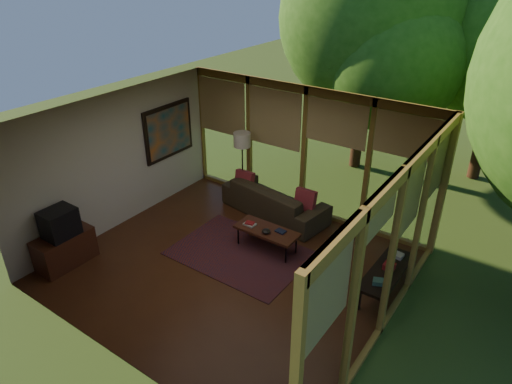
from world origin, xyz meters
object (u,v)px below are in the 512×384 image
Objects in this scene: media_cabinet at (65,249)px; side_console at (382,271)px; sofa at (275,200)px; coffee_table at (267,231)px; television at (59,223)px; floor_lamp at (242,144)px.

media_cabinet is 0.71× the size of side_console.
sofa is 1.31m from coffee_table.
sofa is at bearing 59.61° from media_cabinet.
television reaches higher than media_cabinet.
side_console is at bearing 26.98° from media_cabinet.
media_cabinet is 0.83× the size of coffee_table.
sofa is 1.93× the size of coffee_table.
television is 3.84m from floor_lamp.
media_cabinet is at bearing -109.37° from floor_lamp.
floor_lamp reaches higher than side_console.
television is (0.02, 0.00, 0.55)m from media_cabinet.
coffee_table is (1.42, -1.18, -1.01)m from floor_lamp.
floor_lamp is 3.90m from side_console.
floor_lamp is (1.26, 3.60, 1.11)m from media_cabinet.
sofa is at bearing -0.40° from floor_lamp.
side_console is at bearing 1.63° from coffee_table.
side_console is (4.85, 2.48, -0.44)m from television.
coffee_table is at bearing 42.00° from media_cabinet.
sofa is 4.22× the size of television.
media_cabinet is at bearing -138.00° from coffee_table.
media_cabinet reaches higher than coffee_table.
side_console is (4.87, 2.48, 0.11)m from media_cabinet.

